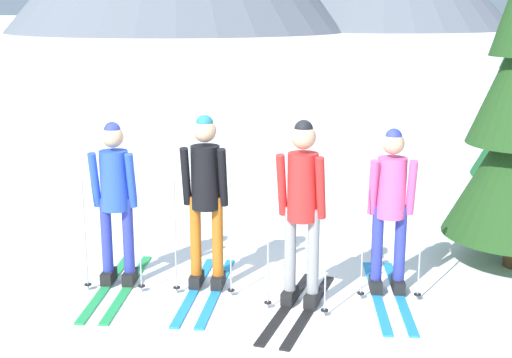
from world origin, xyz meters
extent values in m
plane|color=white|center=(0.00, 0.00, 0.00)|extent=(400.00, 400.00, 0.00)
cube|color=green|center=(-1.14, -0.08, 0.01)|extent=(0.14, 1.74, 0.02)
cube|color=green|center=(-1.36, -0.09, 0.01)|extent=(0.14, 1.74, 0.02)
cube|color=black|center=(-1.14, 0.02, 0.08)|extent=(0.12, 0.26, 0.12)
cylinder|color=#2D389E|center=(-1.14, 0.02, 0.51)|extent=(0.11, 0.11, 0.79)
cube|color=black|center=(-1.36, 0.01, 0.08)|extent=(0.12, 0.26, 0.12)
cylinder|color=#2D389E|center=(-1.36, 0.01, 0.51)|extent=(0.11, 0.11, 0.79)
cylinder|color=blue|center=(-1.25, 0.01, 1.08)|extent=(0.28, 0.28, 0.59)
sphere|color=tan|center=(-1.25, 0.01, 1.52)|extent=(0.21, 0.21, 0.21)
sphere|color=#2D389E|center=(-1.25, 0.01, 1.58)|extent=(0.16, 0.16, 0.16)
cylinder|color=blue|center=(-1.07, -0.04, 1.10)|extent=(0.09, 0.20, 0.56)
cylinder|color=blue|center=(-1.43, -0.05, 1.10)|extent=(0.09, 0.20, 0.56)
cylinder|color=#A5A5AD|center=(-0.98, -0.16, 0.59)|extent=(0.02, 0.02, 1.18)
cylinder|color=black|center=(-0.98, -0.16, 0.06)|extent=(0.07, 0.07, 0.01)
cylinder|color=#A5A5AD|center=(-1.52, -0.17, 0.59)|extent=(0.02, 0.02, 1.18)
cylinder|color=black|center=(-1.52, -0.17, 0.06)|extent=(0.07, 0.07, 0.01)
cube|color=#1E84D1|center=(-0.24, -0.09, 0.01)|extent=(0.13, 1.73, 0.02)
cube|color=#1E84D1|center=(-0.46, -0.08, 0.01)|extent=(0.13, 1.73, 0.02)
cube|color=black|center=(-0.24, 0.01, 0.08)|extent=(0.12, 0.26, 0.12)
cylinder|color=#B76019|center=(-0.24, 0.01, 0.53)|extent=(0.11, 0.11, 0.83)
cube|color=black|center=(-0.46, 0.02, 0.08)|extent=(0.12, 0.26, 0.12)
cylinder|color=#B76019|center=(-0.46, 0.02, 0.53)|extent=(0.11, 0.11, 0.83)
cylinder|color=black|center=(-0.35, 0.01, 1.14)|extent=(0.28, 0.28, 0.62)
sphere|color=tan|center=(-0.35, 0.01, 1.59)|extent=(0.22, 0.22, 0.22)
sphere|color=#1E6B7A|center=(-0.35, 0.01, 1.66)|extent=(0.17, 0.17, 0.17)
cylinder|color=black|center=(-0.17, -0.05, 1.15)|extent=(0.09, 0.20, 0.59)
cylinder|color=black|center=(-0.53, -0.04, 1.15)|extent=(0.09, 0.20, 0.59)
cylinder|color=#A5A5AD|center=(-0.08, -0.17, 0.62)|extent=(0.02, 0.02, 1.24)
cylinder|color=black|center=(-0.08, -0.17, 0.06)|extent=(0.07, 0.07, 0.01)
cylinder|color=#A5A5AD|center=(-0.62, -0.16, 0.62)|extent=(0.02, 0.02, 1.24)
cylinder|color=black|center=(-0.62, -0.16, 0.06)|extent=(0.07, 0.07, 0.01)
cube|color=#384C99|center=(-0.34, 0.18, 1.17)|extent=(0.26, 0.17, 0.36)
cube|color=black|center=(0.68, -0.43, 0.01)|extent=(0.46, 1.66, 0.02)
cube|color=black|center=(0.47, -0.39, 0.01)|extent=(0.46, 1.66, 0.02)
cube|color=black|center=(0.71, -0.34, 0.08)|extent=(0.16, 0.28, 0.12)
cylinder|color=gray|center=(0.71, -0.34, 0.54)|extent=(0.11, 0.11, 0.84)
cube|color=black|center=(0.49, -0.29, 0.08)|extent=(0.16, 0.28, 0.12)
cylinder|color=gray|center=(0.49, -0.29, 0.54)|extent=(0.11, 0.11, 0.84)
cylinder|color=red|center=(0.60, -0.31, 1.15)|extent=(0.28, 0.28, 0.63)
sphere|color=tan|center=(0.60, -0.31, 1.61)|extent=(0.23, 0.23, 0.23)
sphere|color=black|center=(0.60, -0.31, 1.68)|extent=(0.17, 0.17, 0.17)
cylinder|color=red|center=(0.76, -0.41, 1.17)|extent=(0.12, 0.21, 0.60)
cylinder|color=red|center=(0.41, -0.33, 1.17)|extent=(0.12, 0.21, 0.60)
cylinder|color=#A5A5AD|center=(0.82, -0.55, 0.63)|extent=(0.02, 0.02, 1.25)
cylinder|color=black|center=(0.82, -0.55, 0.06)|extent=(0.07, 0.07, 0.01)
cylinder|color=#A5A5AD|center=(0.30, -0.43, 0.63)|extent=(0.02, 0.02, 1.25)
cylinder|color=black|center=(0.30, -0.43, 0.06)|extent=(0.07, 0.07, 0.01)
cube|color=#1E84D1|center=(1.54, -0.02, 0.01)|extent=(0.18, 1.76, 0.02)
cube|color=#1E84D1|center=(1.32, -0.03, 0.01)|extent=(0.18, 1.76, 0.02)
cube|color=black|center=(1.54, 0.08, 0.08)|extent=(0.12, 0.27, 0.12)
cylinder|color=#2D389E|center=(1.54, 0.08, 0.51)|extent=(0.11, 0.11, 0.77)
cube|color=black|center=(1.32, 0.07, 0.08)|extent=(0.12, 0.27, 0.12)
cylinder|color=#2D389E|center=(1.32, 0.07, 0.51)|extent=(0.11, 0.11, 0.77)
cylinder|color=#E55193|center=(1.43, 0.07, 1.07)|extent=(0.28, 0.28, 0.58)
sphere|color=tan|center=(1.43, 0.07, 1.49)|extent=(0.21, 0.21, 0.21)
sphere|color=#2D389E|center=(1.43, 0.07, 1.56)|extent=(0.16, 0.16, 0.16)
cylinder|color=#E55193|center=(1.61, 0.02, 1.08)|extent=(0.09, 0.20, 0.55)
cylinder|color=#E55193|center=(1.25, 0.00, 1.08)|extent=(0.09, 0.20, 0.55)
cylinder|color=#A5A5AD|center=(1.71, -0.09, 0.58)|extent=(0.02, 0.02, 1.16)
cylinder|color=black|center=(1.71, -0.09, 0.06)|extent=(0.07, 0.07, 0.01)
cylinder|color=#A5A5AD|center=(1.17, -0.12, 0.58)|extent=(0.02, 0.02, 1.16)
cylinder|color=black|center=(1.17, -0.12, 0.06)|extent=(0.07, 0.07, 0.01)
camera|label=1|loc=(0.81, -6.51, 2.74)|focal=49.54mm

